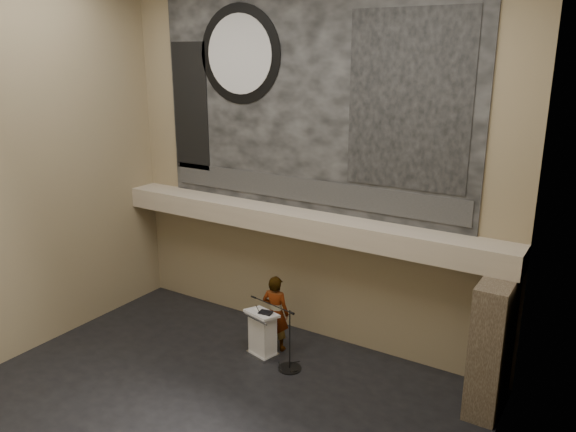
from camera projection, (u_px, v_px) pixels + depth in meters
The scene contains 19 objects.
floor at pixel (201, 412), 10.94m from camera, with size 10.00×10.00×0.00m, color black.
wall_back at pixel (306, 164), 13.00m from camera, with size 10.00×0.02×8.50m, color #8A7857.
wall_left at pixel (17, 171), 12.29m from camera, with size 0.02×8.00×8.50m, color #8A7857.
wall_right at pixel (486, 255), 7.20m from camera, with size 0.02×8.00×8.50m, color #8A7857.
soffit at pixel (297, 222), 13.04m from camera, with size 10.00×0.80×0.50m, color tan.
sprinkler_left at pixel (241, 224), 13.89m from camera, with size 0.04×0.04×0.06m, color #B2893D.
sprinkler_right at pixel (371, 249), 12.11m from camera, with size 0.04×0.04×0.06m, color #B2893D.
banner at pixel (306, 101), 12.56m from camera, with size 8.00×0.05×5.00m, color black.
banner_text_strip at pixel (305, 190), 13.11m from camera, with size 7.76×0.02×0.55m, color #2B2B2B.
banner_clock_rim at pixel (240, 54), 13.17m from camera, with size 2.30×2.30×0.02m, color black.
banner_clock_face at pixel (239, 54), 13.15m from camera, with size 1.84×1.84×0.02m, color silver.
banner_building_print at pixel (408, 101), 11.28m from camera, with size 2.60×0.02×3.60m, color black.
banner_brick_print at pixel (191, 107), 14.35m from camera, with size 1.10×0.02×3.20m, color black.
stone_pier at pixel (492, 345), 10.75m from camera, with size 0.60×1.40×2.70m, color #3F3327.
lectern at pixel (263, 334), 12.84m from camera, with size 0.82×0.67×1.13m.
binder at pixel (266, 313), 12.62m from camera, with size 0.29×0.23×0.04m, color black.
papers at pixel (257, 311), 12.72m from camera, with size 0.22×0.31×0.01m, color silver.
speaker_person at pixel (276, 313), 13.05m from camera, with size 0.67×0.44×1.83m, color white.
mic_stand at pixel (288, 360), 12.41m from camera, with size 1.43×0.52×1.42m.
Camera 1 is at (6.44, -7.08, 6.76)m, focal length 35.00 mm.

